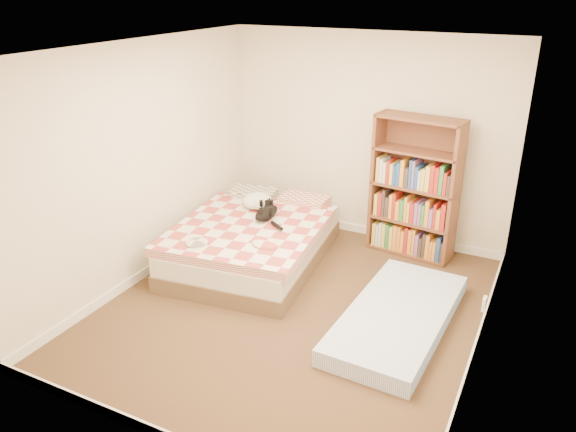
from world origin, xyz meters
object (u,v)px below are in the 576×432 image
at_px(black_cat, 268,212).
at_px(white_dog, 257,201).
at_px(floor_mattress, 398,318).
at_px(bookshelf, 413,206).
at_px(bed, 255,240).

xyz_separation_m(black_cat, white_dog, (-0.25, 0.20, 0.02)).
bearing_deg(floor_mattress, bookshelf, 103.85).
relative_size(bed, white_dog, 5.86).
relative_size(bookshelf, floor_mattress, 0.87).
height_order(bookshelf, black_cat, bookshelf).
bearing_deg(bookshelf, floor_mattress, -71.10).
relative_size(black_cat, white_dog, 1.83).
height_order(bed, white_dog, white_dog).
xyz_separation_m(floor_mattress, black_cat, (-1.76, 0.71, 0.49)).
distance_m(black_cat, white_dog, 0.32).
distance_m(floor_mattress, white_dog, 2.27).
height_order(black_cat, white_dog, white_dog).
distance_m(bookshelf, floor_mattress, 1.71).
height_order(bed, floor_mattress, bed).
height_order(bookshelf, white_dog, bookshelf).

